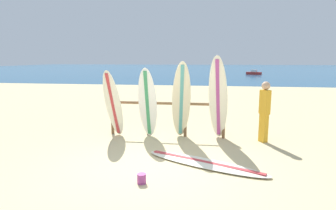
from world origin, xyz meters
TOP-DOWN VIEW (x-y plane):
  - ground_plane at (0.00, 0.00)m, footprint 120.00×120.00m
  - ocean_water at (0.00, 58.00)m, footprint 120.00×80.00m
  - surfboard_rack at (-0.03, 2.39)m, footprint 3.40×0.09m
  - surfboard_leaning_far_left at (-1.49, 1.96)m, footprint 0.60×0.79m
  - surfboard_leaning_left at (-0.52, 2.08)m, footprint 0.55×0.54m
  - surfboard_leaning_center_left at (0.44, 1.99)m, footprint 0.65×1.05m
  - surfboard_leaning_center at (1.43, 2.02)m, footprint 0.65×1.06m
  - surfboard_lying_on_sand at (1.12, 0.24)m, footprint 2.81×1.66m
  - beachgoer_standing at (2.68, 2.18)m, footprint 0.29×0.32m
  - small_boat_offshore at (7.51, 35.76)m, footprint 2.16×1.58m
  - sand_bucket at (-0.01, -0.85)m, footprint 0.16×0.16m

SIDE VIEW (x-z plane):
  - ground_plane at x=0.00m, z-range 0.00..0.00m
  - ocean_water at x=0.00m, z-range 0.00..0.01m
  - surfboard_lying_on_sand at x=1.12m, z-range -0.01..0.08m
  - sand_bucket at x=-0.01m, z-range 0.00..0.18m
  - small_boat_offshore at x=7.51m, z-range -0.10..0.61m
  - surfboard_rack at x=-0.03m, z-range 0.15..1.28m
  - beachgoer_standing at x=2.68m, z-range 0.08..1.74m
  - surfboard_leaning_far_left at x=-1.49m, z-range 0.00..1.97m
  - surfboard_leaning_left at x=-0.52m, z-range 0.00..2.03m
  - surfboard_leaning_center_left at x=0.44m, z-range 0.00..2.21m
  - surfboard_leaning_center at x=1.43m, z-range 0.00..2.36m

